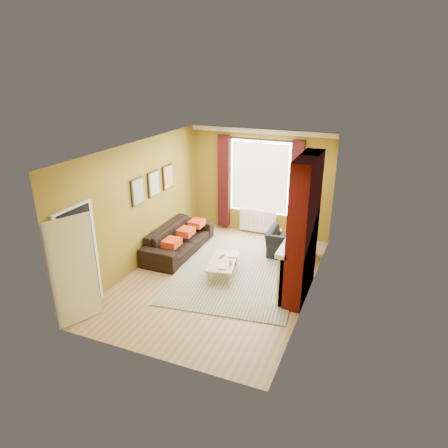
{
  "coord_description": "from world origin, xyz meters",
  "views": [
    {
      "loc": [
        2.98,
        -7.0,
        4.28
      ],
      "look_at": [
        0.0,
        0.25,
        1.15
      ],
      "focal_mm": 32.0,
      "sensor_mm": 36.0,
      "label": 1
    }
  ],
  "objects": [
    {
      "name": "wicker_stool",
      "position": [
        0.66,
        2.05,
        0.21
      ],
      "size": [
        0.36,
        0.36,
        0.43
      ],
      "rotation": [
        0.0,
        0.0,
        -0.05
      ],
      "color": "olive",
      "rests_on": "ground"
    },
    {
      "name": "book_a",
      "position": [
        0.05,
        -0.2,
        0.37
      ],
      "size": [
        0.23,
        0.28,
        0.02
      ],
      "primitive_type": "imported",
      "rotation": [
        0.0,
        0.0,
        0.22
      ],
      "color": "#999999",
      "rests_on": "coffee_table"
    },
    {
      "name": "coffee_table",
      "position": [
        0.03,
        0.11,
        0.32
      ],
      "size": [
        0.76,
        1.17,
        0.36
      ],
      "rotation": [
        0.0,
        0.0,
        0.22
      ],
      "color": "tan",
      "rests_on": "ground"
    },
    {
      "name": "tv_remote",
      "position": [
        -0.05,
        0.25,
        0.37
      ],
      "size": [
        0.07,
        0.18,
        0.02
      ],
      "rotation": [
        0.0,
        0.0,
        -0.11
      ],
      "color": "#262528",
      "rests_on": "coffee_table"
    },
    {
      "name": "striped_rug",
      "position": [
        0.26,
        0.42,
        0.01
      ],
      "size": [
        3.02,
        3.88,
        0.02
      ],
      "rotation": [
        0.0,
        0.0,
        0.13
      ],
      "color": "#305F85",
      "rests_on": "ground"
    },
    {
      "name": "book_b",
      "position": [
        0.07,
        0.42,
        0.37
      ],
      "size": [
        0.29,
        0.35,
        0.02
      ],
      "primitive_type": "imported",
      "rotation": [
        0.0,
        0.0,
        0.23
      ],
      "color": "#999999",
      "rests_on": "coffee_table"
    },
    {
      "name": "sofa",
      "position": [
        -1.42,
        0.81,
        0.33
      ],
      "size": [
        0.91,
        2.28,
        0.66
      ],
      "primitive_type": "imported",
      "rotation": [
        0.0,
        0.0,
        1.58
      ],
      "color": "black",
      "rests_on": "ground"
    },
    {
      "name": "room_walls",
      "position": [
        0.63,
        0.28,
        1.38
      ],
      "size": [
        3.82,
        5.54,
        2.83
      ],
      "color": "olive",
      "rests_on": "ground"
    },
    {
      "name": "ground",
      "position": [
        0.0,
        0.0,
        0.0
      ],
      "size": [
        5.5,
        5.5,
        0.0
      ],
      "primitive_type": "plane",
      "color": "olive",
      "rests_on": "ground"
    },
    {
      "name": "mug",
      "position": [
        0.26,
        -0.0,
        0.41
      ],
      "size": [
        0.11,
        0.11,
        0.1
      ],
      "primitive_type": "imported",
      "rotation": [
        0.0,
        0.0,
        -0.09
      ],
      "color": "#999999",
      "rests_on": "coffee_table"
    },
    {
      "name": "armchair",
      "position": [
        1.14,
        1.57,
        0.33
      ],
      "size": [
        1.06,
        0.94,
        0.67
      ],
      "primitive_type": "imported",
      "rotation": [
        0.0,
        0.0,
        3.19
      ],
      "color": "black",
      "rests_on": "ground"
    },
    {
      "name": "floor_lamp",
      "position": [
        1.55,
        2.24,
        1.17
      ],
      "size": [
        0.29,
        0.29,
        1.48
      ],
      "rotation": [
        0.0,
        0.0,
        0.44
      ],
      "color": "black",
      "rests_on": "ground"
    }
  ]
}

